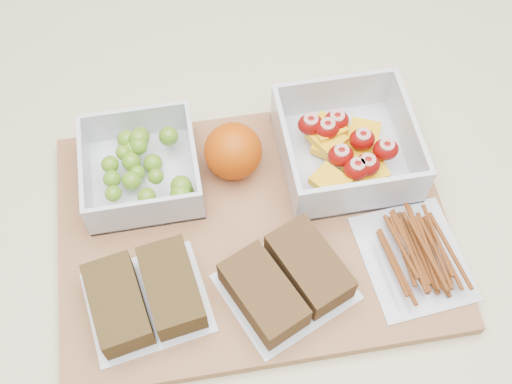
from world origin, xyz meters
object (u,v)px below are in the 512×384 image
Objects in this scene: grape_container at (143,167)px; pretzel_bag at (416,253)px; sandwich_bag_center at (286,281)px; sandwich_bag_left at (145,296)px; orange at (233,151)px; cutting_board at (254,230)px; fruit_container at (346,148)px.

pretzel_bag is (0.27, -0.15, -0.01)m from grape_container.
sandwich_bag_left is at bearing 176.59° from sandwich_bag_center.
sandwich_bag_center is at bearing -176.51° from pretzel_bag.
orange is at bearing -1.54° from grape_container.
orange is at bearing 52.51° from sandwich_bag_left.
cutting_board is at bearing 105.19° from sandwich_bag_center.
cutting_board is 0.17m from pretzel_bag.
orange reaches higher than pretzel_bag.
sandwich_bag_center is at bearing -50.48° from grape_container.
pretzel_bag is at bearing -72.67° from fruit_container.
pretzel_bag is at bearing 3.49° from sandwich_bag_center.
cutting_board is at bearing 157.30° from pretzel_bag.
fruit_container reaches higher than sandwich_bag_left.
pretzel_bag is at bearing -22.01° from cutting_board.
orange is (0.10, -0.00, 0.01)m from grape_container.
grape_container is at bearing 178.46° from orange.
sandwich_bag_center is at bearing -3.41° from sandwich_bag_left.
sandwich_bag_center is (0.02, -0.07, 0.03)m from cutting_board.
pretzel_bag is (0.16, -0.07, 0.02)m from cutting_board.
grape_container is (-0.11, 0.08, 0.03)m from cutting_board.
pretzel_bag is (0.17, -0.15, -0.02)m from orange.
pretzel_bag reaches higher than cutting_board.
pretzel_bag is at bearing -40.97° from orange.
fruit_container is (0.12, 0.07, 0.03)m from cutting_board.
sandwich_bag_left is 1.00× the size of pretzel_bag.
pretzel_bag is at bearing 0.00° from sandwich_bag_left.
grape_container is 0.86× the size of fruit_container.
sandwich_bag_left is 0.14m from sandwich_bag_center.
sandwich_bag_left is (-0.01, -0.15, -0.00)m from grape_container.
grape_container is at bearing 151.00° from pretzel_bag.
grape_container is at bearing 129.52° from sandwich_bag_center.
sandwich_bag_left is (-0.11, -0.15, -0.01)m from orange.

